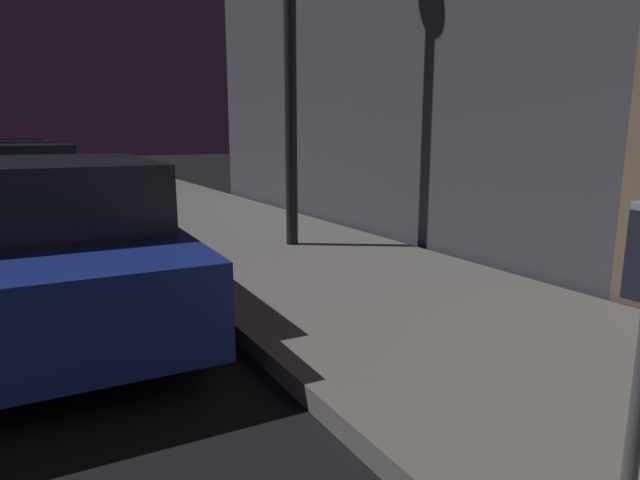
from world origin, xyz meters
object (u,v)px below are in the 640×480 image
Objects in this scene: car_blue at (56,239)px; car_green at (31,182)px; car_silver at (24,166)px; car_red at (21,157)px.

car_green is (-0.00, 6.60, -0.02)m from car_blue.
car_green is 1.01× the size of car_silver.
car_green and car_silver have the same top height.
car_green is 12.43m from car_red.
car_green is at bearing 90.01° from car_blue.
car_silver is at bearing -90.00° from car_red.
car_blue is 12.29m from car_silver.
car_silver is at bearing 89.98° from car_green.
car_red is at bearing 90.00° from car_silver.
car_green is at bearing -90.02° from car_silver.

